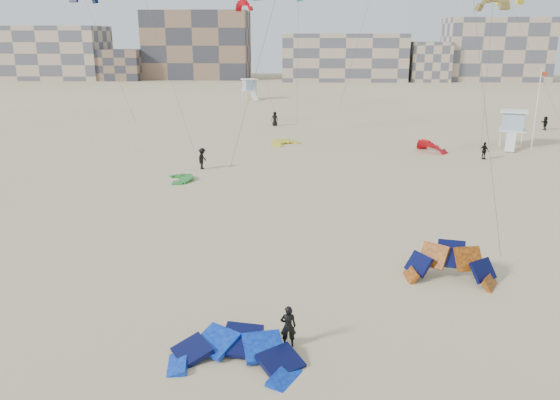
# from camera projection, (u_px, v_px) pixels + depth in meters

# --- Properties ---
(ground) EXTENTS (320.00, 320.00, 0.00)m
(ground) POSITION_uv_depth(u_px,v_px,m) (277.00, 314.00, 22.99)
(ground) COLOR #CFB78B
(ground) RESTS_ON ground
(kite_ground_blue) EXTENTS (5.63, 5.85, 2.88)m
(kite_ground_blue) POSITION_uv_depth(u_px,v_px,m) (234.00, 365.00, 19.45)
(kite_ground_blue) COLOR blue
(kite_ground_blue) RESTS_ON ground
(kite_ground_orange) EXTENTS (5.15, 5.04, 4.30)m
(kite_ground_orange) POSITION_uv_depth(u_px,v_px,m) (449.00, 281.00, 26.15)
(kite_ground_orange) COLOR orange
(kite_ground_orange) RESTS_ON ground
(kite_ground_green) EXTENTS (3.83, 3.70, 1.01)m
(kite_ground_green) POSITION_uv_depth(u_px,v_px,m) (180.00, 180.00, 44.56)
(kite_ground_green) COLOR #257E2E
(kite_ground_green) RESTS_ON ground
(kite_ground_red_far) EXTENTS (4.95, 4.92, 3.57)m
(kite_ground_red_far) POSITION_uv_depth(u_px,v_px,m) (431.00, 151.00, 55.60)
(kite_ground_red_far) COLOR #C00404
(kite_ground_red_far) RESTS_ON ground
(kite_ground_yellow) EXTENTS (5.00, 5.01, 1.58)m
(kite_ground_yellow) POSITION_uv_depth(u_px,v_px,m) (285.00, 144.00, 59.32)
(kite_ground_yellow) COLOR gold
(kite_ground_yellow) RESTS_ON ground
(kitesurfer_main) EXTENTS (0.64, 0.45, 1.66)m
(kitesurfer_main) POSITION_uv_depth(u_px,v_px,m) (288.00, 326.00, 20.40)
(kitesurfer_main) COLOR black
(kitesurfer_main) RESTS_ON ground
(kitesurfer_c) EXTENTS (0.98, 1.35, 1.88)m
(kitesurfer_c) POSITION_uv_depth(u_px,v_px,m) (202.00, 159.00, 47.98)
(kitesurfer_c) COLOR black
(kitesurfer_c) RESTS_ON ground
(kitesurfer_d) EXTENTS (0.86, 1.03, 1.65)m
(kitesurfer_d) POSITION_uv_depth(u_px,v_px,m) (484.00, 151.00, 51.86)
(kitesurfer_d) COLOR black
(kitesurfer_d) RESTS_ON ground
(kitesurfer_e) EXTENTS (0.91, 0.59, 1.85)m
(kitesurfer_e) POSITION_uv_depth(u_px,v_px,m) (275.00, 119.00, 71.38)
(kitesurfer_e) COLOR black
(kitesurfer_e) RESTS_ON ground
(kitesurfer_f) EXTENTS (0.63, 1.63, 1.72)m
(kitesurfer_f) POSITION_uv_depth(u_px,v_px,m) (545.00, 123.00, 68.17)
(kitesurfer_f) COLOR black
(kitesurfer_f) RESTS_ON ground
(kite_fly_olive) EXTENTS (4.40, 4.36, 14.43)m
(kite_fly_olive) POSITION_uv_depth(u_px,v_px,m) (493.00, 3.00, 48.38)
(kite_fly_olive) COLOR olive
(kite_fly_olive) RESTS_ON ground
(kite_fly_red) EXTENTS (7.45, 11.58, 15.80)m
(kite_fly_red) POSITION_uv_depth(u_px,v_px,m) (244.00, 7.00, 82.69)
(kite_fly_red) COLOR #C00404
(kite_fly_red) RESTS_ON ground
(lifeguard_tower_near) EXTENTS (3.47, 5.64, 3.81)m
(lifeguard_tower_near) POSITION_uv_depth(u_px,v_px,m) (512.00, 129.00, 57.71)
(lifeguard_tower_near) COLOR white
(lifeguard_tower_near) RESTS_ON ground
(lifeguard_tower_far) EXTENTS (3.53, 5.61, 3.75)m
(lifeguard_tower_far) POSITION_uv_depth(u_px,v_px,m) (250.00, 89.00, 101.56)
(lifeguard_tower_far) COLOR white
(lifeguard_tower_far) RESTS_ON ground
(flagpole) EXTENTS (0.66, 0.10, 8.16)m
(flagpole) POSITION_uv_depth(u_px,v_px,m) (537.00, 108.00, 55.54)
(flagpole) COLOR white
(flagpole) RESTS_ON ground
(condo_west_a) EXTENTS (30.00, 15.00, 14.00)m
(condo_west_a) POSITION_uv_depth(u_px,v_px,m) (50.00, 53.00, 148.99)
(condo_west_a) COLOR tan
(condo_west_a) RESTS_ON ground
(condo_west_b) EXTENTS (28.00, 14.00, 18.00)m
(condo_west_b) POSITION_uv_depth(u_px,v_px,m) (198.00, 45.00, 150.15)
(condo_west_b) COLOR #80614D
(condo_west_b) RESTS_ON ground
(condo_mid) EXTENTS (32.00, 16.00, 12.00)m
(condo_mid) POSITION_uv_depth(u_px,v_px,m) (344.00, 57.00, 145.08)
(condo_mid) COLOR tan
(condo_mid) RESTS_ON ground
(condo_east) EXTENTS (26.00, 14.00, 16.00)m
(condo_east) POSITION_uv_depth(u_px,v_px,m) (495.00, 50.00, 144.32)
(condo_east) COLOR tan
(condo_east) RESTS_ON ground
(condo_fill_left) EXTENTS (12.00, 10.00, 8.00)m
(condo_fill_left) POSITION_uv_depth(u_px,v_px,m) (121.00, 65.00, 146.89)
(condo_fill_left) COLOR #80614D
(condo_fill_left) RESTS_ON ground
(condo_fill_right) EXTENTS (10.00, 10.00, 10.00)m
(condo_fill_right) POSITION_uv_depth(u_px,v_px,m) (429.00, 62.00, 142.30)
(condo_fill_right) COLOR tan
(condo_fill_right) RESTS_ON ground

